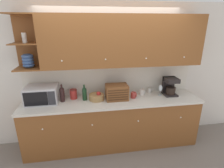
# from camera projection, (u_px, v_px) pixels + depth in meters

# --- Properties ---
(ground_plane) EXTENTS (24.00, 24.00, 0.00)m
(ground_plane) POSITION_uv_depth(u_px,v_px,m) (110.00, 134.00, 3.74)
(ground_plane) COLOR slate
(wall_back) EXTENTS (5.56, 0.06, 2.60)m
(wall_back) POSITION_uv_depth(u_px,v_px,m) (110.00, 75.00, 3.34)
(wall_back) COLOR silver
(wall_back) RESTS_ON ground_plane
(counter_unit) EXTENTS (3.18, 0.64, 0.93)m
(counter_unit) POSITION_uv_depth(u_px,v_px,m) (113.00, 122.00, 3.30)
(counter_unit) COLOR brown
(counter_unit) RESTS_ON ground_plane
(backsplash_panel) EXTENTS (3.16, 0.01, 0.60)m
(backsplash_panel) POSITION_uv_depth(u_px,v_px,m) (110.00, 79.00, 3.33)
(backsplash_panel) COLOR silver
(backsplash_panel) RESTS_ON counter_unit
(upper_cabinets) EXTENTS (3.16, 0.39, 0.85)m
(upper_cabinets) POSITION_uv_depth(u_px,v_px,m) (121.00, 41.00, 2.95)
(upper_cabinets) COLOR brown
(upper_cabinets) RESTS_ON backsplash_panel
(microwave) EXTENTS (0.53, 0.39, 0.29)m
(microwave) POSITION_uv_depth(u_px,v_px,m) (42.00, 94.00, 3.00)
(microwave) COLOR silver
(microwave) RESTS_ON counter_unit
(second_wine_bottle) EXTENTS (0.08, 0.08, 0.31)m
(second_wine_bottle) POSITION_uv_depth(u_px,v_px,m) (62.00, 94.00, 3.04)
(second_wine_bottle) COLOR black
(second_wine_bottle) RESTS_ON counter_unit
(storage_canister) EXTENTS (0.13, 0.13, 0.17)m
(storage_canister) POSITION_uv_depth(u_px,v_px,m) (73.00, 94.00, 3.17)
(storage_canister) COLOR #B22D28
(storage_canister) RESTS_ON counter_unit
(wine_bottle) EXTENTS (0.08, 0.08, 0.29)m
(wine_bottle) POSITION_uv_depth(u_px,v_px,m) (84.00, 93.00, 3.09)
(wine_bottle) COLOR #19381E
(wine_bottle) RESTS_ON counter_unit
(fruit_basket) EXTENTS (0.27, 0.27, 0.16)m
(fruit_basket) POSITION_uv_depth(u_px,v_px,m) (97.00, 97.00, 3.13)
(fruit_basket) COLOR #A87F4C
(fruit_basket) RESTS_ON counter_unit
(bread_box) EXTENTS (0.39, 0.28, 0.27)m
(bread_box) POSITION_uv_depth(u_px,v_px,m) (117.00, 92.00, 3.13)
(bread_box) COLOR brown
(bread_box) RESTS_ON counter_unit
(mug_patterned_third) EXTENTS (0.11, 0.10, 0.11)m
(mug_patterned_third) POSITION_uv_depth(u_px,v_px,m) (133.00, 95.00, 3.21)
(mug_patterned_third) COLOR #B73D38
(mug_patterned_third) RESTS_ON counter_unit
(mug) EXTENTS (0.10, 0.09, 0.11)m
(mug) POSITION_uv_depth(u_px,v_px,m) (142.00, 92.00, 3.35)
(mug) COLOR silver
(mug) RESTS_ON counter_unit
(mug_blue_second) EXTENTS (0.09, 0.08, 0.09)m
(mug_blue_second) POSITION_uv_depth(u_px,v_px,m) (150.00, 90.00, 3.47)
(mug_blue_second) COLOR silver
(mug_blue_second) RESTS_ON counter_unit
(wine_glass) EXTENTS (0.07, 0.07, 0.21)m
(wine_glass) POSITION_uv_depth(u_px,v_px,m) (160.00, 88.00, 3.29)
(wine_glass) COLOR silver
(wine_glass) RESTS_ON counter_unit
(coffee_maker) EXTENTS (0.24, 0.25, 0.34)m
(coffee_maker) POSITION_uv_depth(u_px,v_px,m) (170.00, 86.00, 3.32)
(coffee_maker) COLOR black
(coffee_maker) RESTS_ON counter_unit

